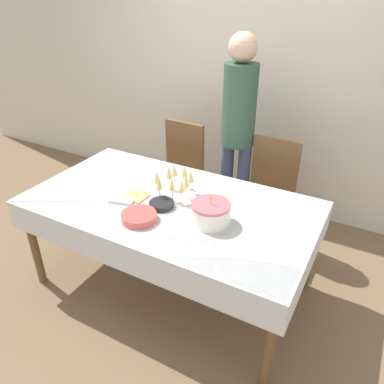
# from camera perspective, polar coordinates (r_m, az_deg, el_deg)

# --- Properties ---
(ground_plane) EXTENTS (12.00, 12.00, 0.00)m
(ground_plane) POSITION_cam_1_polar(r_m,az_deg,el_deg) (3.04, -3.02, -13.68)
(ground_plane) COLOR brown
(wall_back) EXTENTS (8.00, 0.05, 2.70)m
(wall_back) POSITION_cam_1_polar(r_m,az_deg,el_deg) (3.67, 9.58, 17.72)
(wall_back) COLOR silver
(wall_back) RESTS_ON ground_plane
(dining_table) EXTENTS (1.99, 1.08, 0.75)m
(dining_table) POSITION_cam_1_polar(r_m,az_deg,el_deg) (2.64, -3.39, -3.38)
(dining_table) COLOR white
(dining_table) RESTS_ON ground_plane
(dining_chair_far_left) EXTENTS (0.43, 0.43, 0.96)m
(dining_chair_far_left) POSITION_cam_1_polar(r_m,az_deg,el_deg) (3.54, -2.02, 3.47)
(dining_chair_far_left) COLOR brown
(dining_chair_far_left) RESTS_ON ground_plane
(dining_chair_far_right) EXTENTS (0.42, 0.42, 0.96)m
(dining_chair_far_right) POSITION_cam_1_polar(r_m,az_deg,el_deg) (3.23, 11.55, 0.09)
(dining_chair_far_right) COLOR brown
(dining_chair_far_right) RESTS_ON ground_plane
(birthday_cake) EXTENTS (0.25, 0.25, 0.21)m
(birthday_cake) POSITION_cam_1_polar(r_m,az_deg,el_deg) (2.34, 2.87, -3.23)
(birthday_cake) COLOR silver
(birthday_cake) RESTS_ON dining_table
(champagne_tray) EXTENTS (0.34, 0.34, 0.18)m
(champagne_tray) POSITION_cam_1_polar(r_m,az_deg,el_deg) (2.62, -2.57, 1.29)
(champagne_tray) COLOR silver
(champagne_tray) RESTS_ON dining_table
(plate_stack_main) EXTENTS (0.23, 0.23, 0.05)m
(plate_stack_main) POSITION_cam_1_polar(r_m,az_deg,el_deg) (2.40, -8.09, -3.75)
(plate_stack_main) COLOR #CC4C47
(plate_stack_main) RESTS_ON dining_table
(plate_stack_dessert) EXTENTS (0.17, 0.17, 0.03)m
(plate_stack_dessert) POSITION_cam_1_polar(r_m,az_deg,el_deg) (2.53, -4.65, -1.86)
(plate_stack_dessert) COLOR black
(plate_stack_dessert) RESTS_ON dining_table
(cake_knife) EXTENTS (0.28, 0.13, 0.00)m
(cake_knife) POSITION_cam_1_polar(r_m,az_deg,el_deg) (2.22, -0.12, -7.28)
(cake_knife) COLOR silver
(cake_knife) RESTS_ON dining_table
(fork_pile) EXTENTS (0.18, 0.10, 0.02)m
(fork_pile) POSITION_cam_1_polar(r_m,az_deg,el_deg) (2.62, -10.73, -1.35)
(fork_pile) COLOR silver
(fork_pile) RESTS_ON dining_table
(napkin_pile) EXTENTS (0.15, 0.15, 0.01)m
(napkin_pile) POSITION_cam_1_polar(r_m,az_deg,el_deg) (2.67, -8.53, -0.62)
(napkin_pile) COLOR #E0D166
(napkin_pile) RESTS_ON dining_table
(person_standing) EXTENTS (0.28, 0.28, 1.75)m
(person_standing) POSITION_cam_1_polar(r_m,az_deg,el_deg) (3.21, 7.10, 10.92)
(person_standing) COLOR #3F4C72
(person_standing) RESTS_ON ground_plane
(gift_bag) EXTENTS (0.24, 0.15, 0.30)m
(gift_bag) POSITION_cam_1_polar(r_m,az_deg,el_deg) (3.94, -20.03, -1.70)
(gift_bag) COLOR #4CA5D8
(gift_bag) RESTS_ON ground_plane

